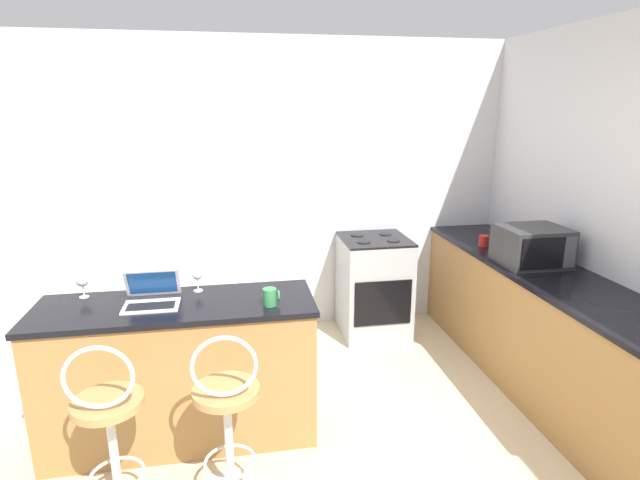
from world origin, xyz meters
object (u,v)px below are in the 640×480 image
Objects in this scene: bar_stool_far at (228,424)px; microwave at (532,246)px; mug_green at (270,297)px; wine_glass_tall at (82,281)px; laptop at (152,296)px; mug_red at (484,241)px; wine_glass_short at (197,276)px; bar_stool_near at (111,437)px; stove_range at (374,286)px.

microwave reaches higher than bar_stool_far.
wine_glass_tall is at bearing 163.76° from mug_green.
laptop is 2.11× the size of wine_glass_tall.
laptop is at bearing 123.89° from bar_stool_far.
mug_red is 2.08m from mug_green.
microwave is 3.09× the size of wine_glass_tall.
wine_glass_short is at bearing 32.90° from laptop.
bar_stool_near is 0.80m from laptop.
bar_stool_near is at bearing 180.00° from bar_stool_far.
microwave reaches higher than wine_glass_short.
wine_glass_tall is at bearing 136.48° from bar_stool_far.
wine_glass_short is (-1.46, -1.05, 0.55)m from stove_range.
stove_range is 1.04m from mug_red.
laptop is at bearing 76.53° from bar_stool_near.
wine_glass_tall reaches higher than wine_glass_short.
wine_glass_tall is (-2.14, -1.04, 0.56)m from stove_range.
stove_range is (1.86, 1.83, -0.01)m from bar_stool_near.
mug_green is at bearing -11.93° from laptop.
mug_red is at bearing 15.78° from wine_glass_short.
laptop is 0.70m from mug_green.
microwave reaches higher than mug_red.
mug_green reaches higher than mug_red.
microwave is at bearing 2.19° from wine_glass_tall.
mug_red is (2.53, 0.81, -0.00)m from laptop.
bar_stool_far is 1.09× the size of stove_range.
stove_range is at bearing 134.90° from microwave.
bar_stool_far is at bearing -157.54° from microwave.
mug_red is at bearing 12.03° from wine_glass_tall.
bar_stool_far is 2.25m from stove_range.
laptop is 2.16m from stove_range.
microwave is 2.38m from wine_glass_short.
mug_green is (1.11, -0.32, -0.05)m from wine_glass_tall.
bar_stool_far is 3.15× the size of laptop.
bar_stool_near is 1.00m from wine_glass_tall.
microwave reaches higher than bar_stool_near.
mug_green reaches higher than bar_stool_near.
mug_red is (2.28, 0.64, -0.06)m from wine_glass_short.
laptop reaches higher than mug_red.
wine_glass_tall reaches higher than mug_green.
wine_glass_tall is 1.55× the size of mug_red.
laptop is at bearing 168.07° from mug_green.
bar_stool_near is 2.98m from microwave.
bar_stool_near is 1.03m from wine_glass_short.
bar_stool_near is at bearing -103.47° from laptop.
wine_glass_tall is at bearing 157.19° from laptop.
wine_glass_short reaches higher than bar_stool_far.
mug_red is (0.82, -0.41, 0.49)m from stove_range.
bar_stool_near is 10.34× the size of mug_red.
bar_stool_far is at bearing -119.38° from mug_green.
bar_stool_near is 7.02× the size of wine_glass_short.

